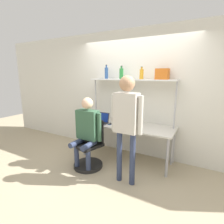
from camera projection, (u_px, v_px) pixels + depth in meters
The scene contains 14 objects.
ground_plane at pixel (118, 166), 3.45m from camera, with size 12.00×12.00×0.00m, color tan.
wall_back at pixel (135, 94), 3.81m from camera, with size 8.00×0.06×2.70m.
desk at pixel (127, 128), 3.62m from camera, with size 1.93×0.71×0.75m.
shelf_unit at pixel (131, 89), 3.61m from camera, with size 1.83×0.32×1.68m.
monitor at pixel (123, 110), 3.84m from camera, with size 0.50×0.18×0.45m.
laptop at pixel (102, 120), 3.73m from camera, with size 0.29×0.22×0.22m.
cell_phone at pixel (111, 124), 3.65m from camera, with size 0.07×0.15×0.01m.
office_chair at pixel (90, 152), 3.40m from camera, with size 0.57×0.57×0.93m.
person_seated at pixel (87, 127), 3.25m from camera, with size 0.58×0.47×1.36m.
person_standing at pixel (126, 117), 2.71m from camera, with size 0.53×0.24×1.76m.
bottle_green at pixel (121, 73), 3.66m from camera, with size 0.08×0.08×0.27m.
bottle_blue at pixel (106, 73), 3.83m from camera, with size 0.08×0.08×0.30m.
bottle_amber at pixel (142, 74), 3.45m from camera, with size 0.08×0.08×0.24m.
storage_box at pixel (162, 74), 3.25m from camera, with size 0.23×0.21×0.20m.
Camera 1 is at (1.43, -2.81, 1.77)m, focal length 28.00 mm.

